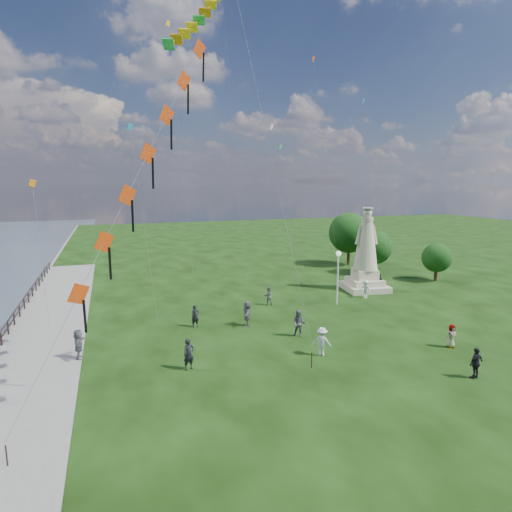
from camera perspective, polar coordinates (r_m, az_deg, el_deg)
name	(u,v)px	position (r m, az deg, el deg)	size (l,w,h in m)	color
waterfront	(11,365)	(28.37, -29.84, -12.46)	(200.00, 200.00, 1.51)	#34424E
statue	(366,259)	(41.17, 14.39, -0.43)	(4.31, 4.31, 7.73)	beige
lamppost	(338,266)	(35.50, 10.89, -1.36)	(0.42, 0.42, 4.52)	silver
tree_row	(366,239)	(50.85, 14.49, 2.15)	(8.01, 14.22, 6.40)	#382314
person_0	(189,354)	(24.03, -8.95, -12.80)	(0.64, 0.42, 1.75)	black
person_1	(299,324)	(28.49, 5.73, -8.95)	(0.89, 0.55, 1.82)	#595960
person_2	(322,342)	(25.80, 8.78, -11.20)	(1.11, 0.57, 1.72)	silver
person_3	(476,363)	(25.49, 27.28, -12.57)	(0.97, 0.50, 1.66)	black
person_4	(451,336)	(29.28, 24.61, -9.68)	(0.72, 0.44, 1.47)	#595960
person_5	(79,346)	(26.89, -22.57, -10.97)	(1.61, 0.69, 1.73)	#595960
person_6	(195,316)	(30.51, -8.10, -7.95)	(0.58, 0.38, 1.58)	black
person_7	(268,296)	(35.45, 1.63, -5.34)	(0.75, 0.46, 1.54)	#595960
person_8	(365,289)	(38.67, 14.38, -4.28)	(1.06, 0.55, 1.64)	silver
person_9	(379,283)	(41.30, 16.09, -3.48)	(0.94, 0.48, 1.60)	black
person_11	(247,314)	(30.41, -1.21, -7.69)	(1.68, 0.72, 1.81)	#595960
red_kite_train	(147,161)	(21.61, -14.39, 12.22)	(9.65, 9.35, 17.82)	black
small_kites	(242,127)	(42.52, -1.87, 16.77)	(30.89, 17.58, 30.79)	teal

